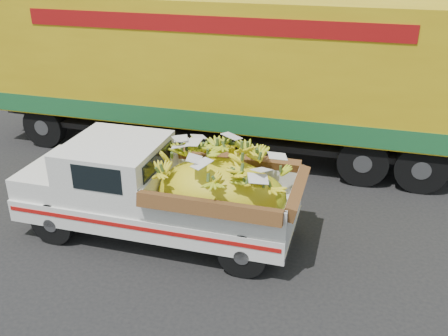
% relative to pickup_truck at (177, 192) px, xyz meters
% --- Properties ---
extents(ground, '(100.00, 100.00, 0.00)m').
position_rel_pickup_truck_xyz_m(ground, '(-1.99, 0.07, -0.93)').
color(ground, black).
rests_on(ground, ground).
extents(curb, '(60.00, 0.25, 0.15)m').
position_rel_pickup_truck_xyz_m(curb, '(-1.99, 6.58, -0.86)').
color(curb, gray).
rests_on(curb, ground).
extents(sidewalk, '(60.00, 4.00, 0.14)m').
position_rel_pickup_truck_xyz_m(sidewalk, '(-1.99, 8.68, -0.86)').
color(sidewalk, gray).
rests_on(sidewalk, ground).
extents(pickup_truck, '(5.00, 1.93, 1.74)m').
position_rel_pickup_truck_xyz_m(pickup_truck, '(0.00, 0.00, 0.00)').
color(pickup_truck, black).
rests_on(pickup_truck, ground).
extents(semi_trailer, '(12.02, 2.77, 3.80)m').
position_rel_pickup_truck_xyz_m(semi_trailer, '(-0.45, 4.13, 1.19)').
color(semi_trailer, black).
rests_on(semi_trailer, ground).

